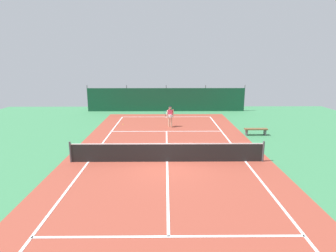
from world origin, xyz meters
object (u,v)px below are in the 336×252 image
tennis_net (167,152)px  courtside_bench (256,130)px  tennis_player (170,115)px  tennis_ball_near_player (123,124)px

tennis_net → courtside_bench: (6.31, 5.26, -0.14)m
tennis_player → tennis_ball_near_player: (-3.88, 0.80, -0.93)m
tennis_player → tennis_ball_near_player: 4.07m
tennis_ball_near_player → courtside_bench: courtside_bench is taller
tennis_ball_near_player → tennis_net: bearing=-67.6°
courtside_bench → tennis_net: bearing=-140.2°
tennis_player → tennis_ball_near_player: tennis_player is taller
tennis_player → courtside_bench: (6.02, -2.63, -0.59)m
tennis_ball_near_player → courtside_bench: bearing=-19.1°
tennis_ball_near_player → courtside_bench: (9.90, -3.43, 0.34)m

